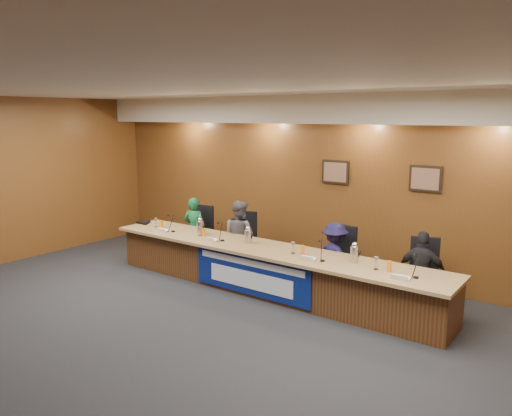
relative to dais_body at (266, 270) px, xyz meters
The scene contains 39 objects.
floor 2.43m from the dais_body, 90.00° to the right, with size 10.00×10.00×0.00m, color black.
ceiling 3.73m from the dais_body, 90.00° to the right, with size 10.00×8.00×0.04m, color silver.
wall_back 2.03m from the dais_body, 90.00° to the left, with size 10.00×0.04×3.20m, color brown.
soffit 2.93m from the dais_body, 90.00° to the left, with size 10.00×0.50×0.50m, color beige.
dais_body is the anchor object (origin of this frame).
dais_top 0.38m from the dais_body, 90.00° to the right, with size 6.10×0.95×0.05m, color #9E794A.
banner 0.42m from the dais_body, 90.00° to the right, with size 2.20×0.02×0.65m, color navy.
banner_text_upper 0.49m from the dais_body, 90.00° to the right, with size 2.00×0.01×0.10m, color silver.
banner_text_lower 0.43m from the dais_body, 90.00° to the right, with size 1.60×0.01×0.28m, color silver.
wall_photo_left 2.21m from the dais_body, 75.71° to the left, with size 0.52×0.04×0.42m, color black.
wall_photo_right 2.95m from the dais_body, 38.13° to the left, with size 0.52×0.04×0.42m, color black.
panelist_a 2.24m from the dais_body, 164.84° to the left, with size 0.46×0.30×1.27m, color #10552D.
panelist_b 1.20m from the dais_body, 150.02° to the left, with size 0.65×0.50×1.33m, color #565459.
panelist_c 1.13m from the dais_body, 31.53° to the left, with size 0.75×0.43×1.17m, color #141034.
panelist_d 2.43m from the dais_body, 13.88° to the left, with size 0.72×0.30×1.22m, color black.
office_chair_a 2.25m from the dais_body, 162.37° to the left, with size 0.48×0.48×0.08m, color black.
office_chair_b 1.22m from the dais_body, 145.93° to the left, with size 0.48×0.48×0.08m, color black.
office_chair_c 1.17m from the dais_body, 35.73° to the left, with size 0.48×0.48×0.08m, color black.
office_chair_d 2.45m from the dais_body, 16.16° to the left, with size 0.48×0.48×0.08m, color black.
nameplate_a 2.22m from the dais_body, behind, with size 0.24×0.06×0.09m, color white.
microphone_a 2.02m from the dais_body, behind, with size 0.07×0.07×0.02m, color black.
juice_glass_a 2.40m from the dais_body, behind, with size 0.06×0.06×0.15m, color orange.
water_glass_a 2.55m from the dais_body, behind, with size 0.08×0.08×0.18m, color silver.
nameplate_b 1.10m from the dais_body, 163.20° to the right, with size 0.24×0.06×0.09m, color white.
microphone_b 0.92m from the dais_body, behind, with size 0.07×0.07×0.02m, color black.
juice_glass_b 1.36m from the dais_body, behind, with size 0.06×0.06×0.15m, color orange.
water_glass_b 1.46m from the dais_body, behind, with size 0.08×0.08×0.18m, color silver.
nameplate_c 1.07m from the dais_body, 17.10° to the right, with size 0.24×0.06×0.09m, color white.
microphone_c 1.22m from the dais_body, ahead, with size 0.07×0.07×0.02m, color black.
juice_glass_c 0.87m from the dais_body, ahead, with size 0.06×0.06×0.15m, color orange.
water_glass_c 0.75m from the dais_body, ahead, with size 0.08×0.08×0.18m, color silver.
nameplate_d 2.41m from the dais_body, ahead, with size 0.24×0.06×0.09m, color white.
microphone_d 2.53m from the dais_body, ahead, with size 0.07×0.07×0.02m, color black.
juice_glass_d 2.16m from the dais_body, ahead, with size 0.06×0.06×0.15m, color orange.
water_glass_d 1.99m from the dais_body, ahead, with size 0.08×0.08×0.18m, color silver.
carafe_left 1.50m from the dais_body, behind, with size 0.13×0.13×0.25m, color silver.
carafe_mid 0.64m from the dais_body, behind, with size 0.13×0.13×0.22m, color silver.
carafe_right 1.62m from the dais_body, ahead, with size 0.12×0.12×0.24m, color silver.
speakerphone 2.95m from the dais_body, behind, with size 0.32×0.32×0.05m, color black.
Camera 1 is at (4.53, -3.97, 2.85)m, focal length 35.00 mm.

